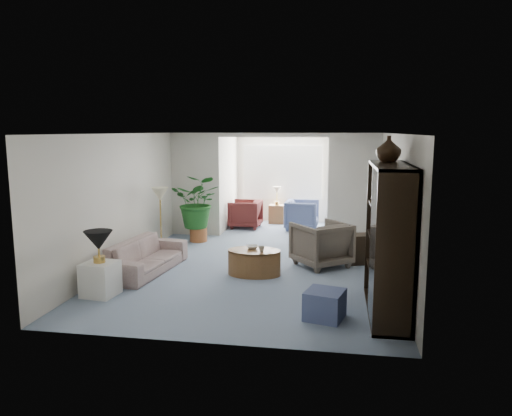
% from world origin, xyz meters
% --- Properties ---
extents(floor, '(6.00, 6.00, 0.00)m').
position_xyz_m(floor, '(0.00, 0.00, 0.00)').
color(floor, '#849AAF').
rests_on(floor, ground).
extents(sunroom_floor, '(2.60, 2.60, 0.00)m').
position_xyz_m(sunroom_floor, '(0.00, 4.10, 0.00)').
color(sunroom_floor, '#849AAF').
rests_on(sunroom_floor, ground).
extents(back_pier_left, '(1.20, 0.12, 2.50)m').
position_xyz_m(back_pier_left, '(-1.90, 3.00, 1.25)').
color(back_pier_left, silver).
rests_on(back_pier_left, ground).
extents(back_pier_right, '(1.20, 0.12, 2.50)m').
position_xyz_m(back_pier_right, '(1.90, 3.00, 1.25)').
color(back_pier_right, silver).
rests_on(back_pier_right, ground).
extents(back_header, '(2.60, 0.12, 0.10)m').
position_xyz_m(back_header, '(0.00, 3.00, 2.45)').
color(back_header, silver).
rests_on(back_header, back_pier_left).
extents(window_pane, '(2.20, 0.02, 1.50)m').
position_xyz_m(window_pane, '(0.00, 5.18, 1.40)').
color(window_pane, white).
extents(window_blinds, '(2.20, 0.02, 1.50)m').
position_xyz_m(window_blinds, '(0.00, 5.15, 1.40)').
color(window_blinds, white).
extents(framed_picture, '(0.04, 0.50, 0.40)m').
position_xyz_m(framed_picture, '(2.46, -0.10, 1.70)').
color(framed_picture, beige).
extents(sofa, '(0.99, 2.08, 0.58)m').
position_xyz_m(sofa, '(-1.90, -0.23, 0.29)').
color(sofa, '#BDAFA0').
rests_on(sofa, ground).
extents(end_table, '(0.53, 0.53, 0.53)m').
position_xyz_m(end_table, '(-2.10, -1.58, 0.27)').
color(end_table, white).
rests_on(end_table, ground).
extents(table_lamp, '(0.44, 0.44, 0.30)m').
position_xyz_m(table_lamp, '(-2.10, -1.58, 0.88)').
color(table_lamp, black).
rests_on(table_lamp, end_table).
extents(floor_lamp, '(0.36, 0.36, 0.28)m').
position_xyz_m(floor_lamp, '(-2.11, 1.15, 1.25)').
color(floor_lamp, '#F3EEC1').
rests_on(floor_lamp, ground).
extents(coffee_table, '(1.15, 1.15, 0.45)m').
position_xyz_m(coffee_table, '(0.08, -0.08, 0.23)').
color(coffee_table, brown).
rests_on(coffee_table, ground).
extents(coffee_bowl, '(0.27, 0.27, 0.06)m').
position_xyz_m(coffee_bowl, '(0.03, 0.02, 0.48)').
color(coffee_bowl, silver).
rests_on(coffee_bowl, coffee_table).
extents(coffee_cup, '(0.13, 0.13, 0.10)m').
position_xyz_m(coffee_cup, '(0.23, -0.18, 0.50)').
color(coffee_cup, '#B9B2A2').
rests_on(coffee_cup, coffee_table).
extents(wingback_chair, '(1.29, 1.30, 0.85)m').
position_xyz_m(wingback_chair, '(1.24, 0.70, 0.43)').
color(wingback_chair, '#696053').
rests_on(wingback_chair, ground).
extents(side_table_dark, '(0.57, 0.51, 0.57)m').
position_xyz_m(side_table_dark, '(1.94, 1.00, 0.29)').
color(side_table_dark, black).
rests_on(side_table_dark, ground).
extents(entertainment_cabinet, '(0.51, 1.89, 2.10)m').
position_xyz_m(entertainment_cabinet, '(2.23, -1.57, 1.05)').
color(entertainment_cabinet, black).
rests_on(entertainment_cabinet, ground).
extents(cabinet_urn, '(0.36, 0.36, 0.37)m').
position_xyz_m(cabinet_urn, '(2.23, -1.07, 2.29)').
color(cabinet_urn, '#332011').
rests_on(cabinet_urn, entertainment_cabinet).
extents(ottoman, '(0.60, 0.60, 0.39)m').
position_xyz_m(ottoman, '(1.38, -1.96, 0.20)').
color(ottoman, slate).
rests_on(ottoman, ground).
extents(plant_pot, '(0.40, 0.40, 0.32)m').
position_xyz_m(plant_pot, '(-1.64, 2.34, 0.16)').
color(plant_pot, '#A85C30').
rests_on(plant_pot, ground).
extents(house_plant, '(1.11, 0.96, 1.24)m').
position_xyz_m(house_plant, '(-1.64, 2.34, 0.94)').
color(house_plant, '#205D20').
rests_on(house_plant, plant_pot).
extents(sunroom_chair_blue, '(0.88, 0.86, 0.77)m').
position_xyz_m(sunroom_chair_blue, '(0.63, 4.11, 0.39)').
color(sunroom_chair_blue, slate).
rests_on(sunroom_chair_blue, ground).
extents(sunroom_chair_maroon, '(0.84, 0.82, 0.74)m').
position_xyz_m(sunroom_chair_maroon, '(-0.87, 4.11, 0.37)').
color(sunroom_chair_maroon, '#521F1C').
rests_on(sunroom_chair_maroon, ground).
extents(sunroom_table, '(0.43, 0.35, 0.51)m').
position_xyz_m(sunroom_table, '(-0.12, 4.86, 0.26)').
color(sunroom_table, brown).
rests_on(sunroom_table, ground).
extents(shelf_clutter, '(0.30, 1.17, 1.06)m').
position_xyz_m(shelf_clutter, '(2.18, -1.53, 0.94)').
color(shelf_clutter, black).
rests_on(shelf_clutter, entertainment_cabinet).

